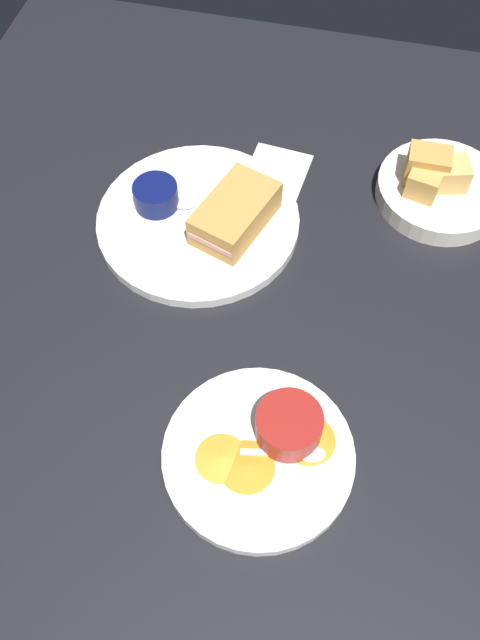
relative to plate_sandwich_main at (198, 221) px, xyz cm
name	(u,v)px	position (x,y,z in cm)	size (l,w,h in cm)	color
ground_plane	(254,275)	(5.85, 9.59, -2.30)	(110.00, 110.00, 3.00)	black
plate_sandwich_main	(198,221)	(0.00, 0.00, 0.00)	(29.12, 29.12, 1.60)	white
sandwich_half_near	(235,213)	(0.09, 5.53, 3.20)	(14.81, 11.42, 4.80)	#C68C42
ramekin_dark_sauce	(156,195)	(-1.14, -6.45, 2.71)	(6.44, 6.44, 3.53)	#0C144C
spoon_by_dark_ramekin	(193,205)	(-1.89, -1.23, 1.16)	(2.89, 9.96, 0.80)	silver
plate_chips_companion	(258,456)	(32.84, 16.06, 0.00)	(22.49, 22.49, 1.60)	white
ramekin_light_gravy	(289,425)	(29.47, 18.88, 2.93)	(7.82, 7.82, 3.96)	maroon
spoon_by_gravy_ramekin	(300,453)	(31.88, 20.78, 1.16)	(3.45, 9.95, 0.80)	silver
plantain_chip_scatter	(260,454)	(33.00, 16.28, 1.10)	(13.39, 18.24, 0.60)	orange
bread_basket_rear	(438,186)	(-13.05, 32.95, 1.63)	(18.70, 18.70, 8.18)	silver
paper_napkin_folded	(276,173)	(-12.34, 8.90, -0.60)	(11.00, 9.00, 0.40)	white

